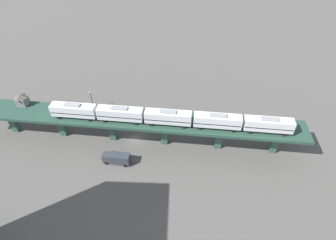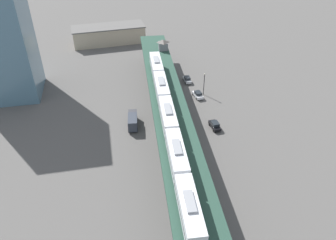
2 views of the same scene
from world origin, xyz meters
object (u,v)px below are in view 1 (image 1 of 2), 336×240
(signal_hut, at_px, (21,99))
(street_lamp, at_px, (92,99))
(subway_train, at_px, (168,117))
(street_car_black, at_px, (145,112))
(delivery_truck, at_px, (117,158))
(street_car_silver, at_px, (64,111))
(street_car_white, at_px, (96,111))

(signal_hut, distance_m, street_lamp, 19.80)
(subway_train, xyz_separation_m, street_car_black, (13.82, 8.09, -9.92))
(subway_train, distance_m, street_lamp, 30.71)
(street_car_black, distance_m, delivery_truck, 21.03)
(signal_hut, height_order, delivery_truck, signal_hut)
(delivery_truck, bearing_deg, street_car_silver, 46.84)
(street_car_white, distance_m, delivery_truck, 23.13)
(delivery_truck, bearing_deg, street_car_black, -14.03)
(street_car_white, distance_m, street_lamp, 4.03)
(subway_train, bearing_deg, street_lamp, 57.89)
(street_car_white, distance_m, street_car_black, 15.99)
(signal_hut, height_order, street_car_black, signal_hut)
(signal_hut, xyz_separation_m, street_car_silver, (6.26, -7.77, -9.18))
(signal_hut, xyz_separation_m, street_lamp, (9.10, -16.52, -6.01))
(signal_hut, bearing_deg, delivery_truck, -115.00)
(street_car_silver, bearing_deg, street_car_black, -88.38)
(street_car_silver, xyz_separation_m, street_car_white, (0.73, -10.06, 0.00))
(street_car_white, relative_size, delivery_truck, 0.62)
(street_car_silver, height_order, street_car_white, same)
(street_car_black, xyz_separation_m, delivery_truck, (-20.39, 5.09, 0.82))
(street_car_silver, relative_size, street_lamp, 0.64)
(street_car_black, bearing_deg, street_car_silver, 91.62)
(signal_hut, relative_size, delivery_truck, 0.46)
(subway_train, relative_size, street_car_black, 13.78)
(signal_hut, bearing_deg, street_car_silver, -51.14)
(signal_hut, bearing_deg, street_lamp, -61.15)
(street_car_silver, bearing_deg, subway_train, -110.97)
(street_car_black, relative_size, street_lamp, 0.65)
(street_car_black, bearing_deg, street_lamp, 83.05)
(delivery_truck, distance_m, street_lamp, 25.70)
(street_car_silver, relative_size, delivery_truck, 0.60)
(street_car_silver, distance_m, street_lamp, 9.74)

